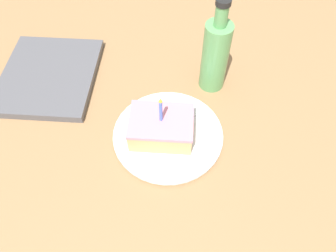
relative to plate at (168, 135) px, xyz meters
The scene contains 6 objects.
ground_plane 0.04m from the plate, 131.36° to the left, with size 2.40×2.40×0.04m.
plate is the anchor object (origin of this frame).
cake_slice 0.04m from the plate, 104.20° to the left, with size 0.10×0.14×0.13m.
fork 0.05m from the plate, ahead, with size 0.05×0.19×0.00m.
bottle 0.22m from the plate, 29.60° to the right, with size 0.06×0.06×0.24m.
marble_board 0.36m from the plate, 63.04° to the left, with size 0.27×0.23×0.02m.
Camera 1 is at (-0.40, -0.04, 0.62)m, focal length 35.00 mm.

